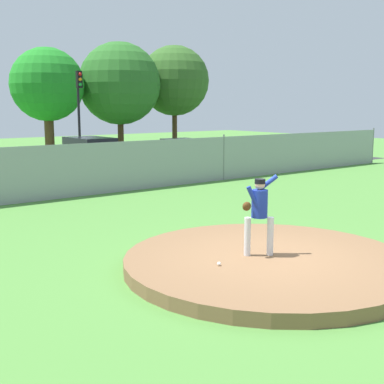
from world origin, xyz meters
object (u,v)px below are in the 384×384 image
object	(u,v)px
baseball	(219,264)
parked_car_charcoal	(90,157)
pitcher_youth	(259,209)
parked_car_slate	(185,155)
traffic_light_far	(79,102)

from	to	relation	value
baseball	parked_car_charcoal	size ratio (longest dim) A/B	0.02
pitcher_youth	baseball	bearing A→B (deg)	-177.64
parked_car_slate	parked_car_charcoal	distance (m)	5.06
parked_car_slate	traffic_light_far	bearing A→B (deg)	127.42
traffic_light_far	baseball	bearing A→B (deg)	-108.26
pitcher_youth	parked_car_charcoal	distance (m)	15.29
baseball	traffic_light_far	distance (m)	20.07
pitcher_youth	parked_car_charcoal	world-z (taller)	pitcher_youth
parked_car_slate	traffic_light_far	xyz separation A→B (m)	(-3.58, 4.68, 2.71)
pitcher_youth	baseball	size ratio (longest dim) A/B	21.98
parked_car_charcoal	traffic_light_far	world-z (taller)	traffic_light_far
baseball	parked_car_slate	world-z (taller)	parked_car_slate
baseball	parked_car_slate	distance (m)	17.21
baseball	traffic_light_far	xyz separation A→B (m)	(6.21, 18.82, 3.17)
baseball	pitcher_youth	bearing A→B (deg)	2.36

